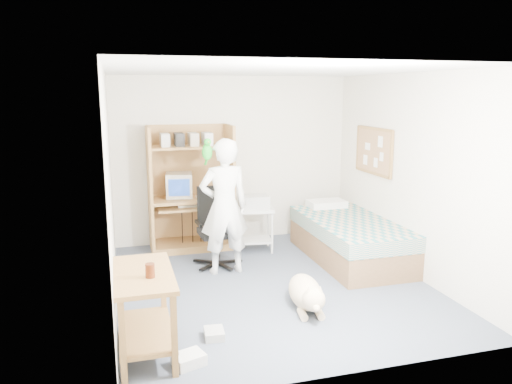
% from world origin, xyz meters
% --- Properties ---
extents(floor, '(4.00, 4.00, 0.00)m').
position_xyz_m(floor, '(0.00, 0.00, 0.00)').
color(floor, '#424959').
rests_on(floor, ground).
extents(wall_back, '(3.60, 0.02, 2.50)m').
position_xyz_m(wall_back, '(0.00, 2.00, 1.25)').
color(wall_back, silver).
rests_on(wall_back, floor).
extents(wall_right, '(0.02, 4.00, 2.50)m').
position_xyz_m(wall_right, '(1.80, 0.00, 1.25)').
color(wall_right, silver).
rests_on(wall_right, floor).
extents(wall_left, '(0.02, 4.00, 2.50)m').
position_xyz_m(wall_left, '(-1.80, 0.00, 1.25)').
color(wall_left, silver).
rests_on(wall_left, floor).
extents(ceiling, '(3.60, 4.00, 0.02)m').
position_xyz_m(ceiling, '(0.00, 0.00, 2.50)').
color(ceiling, white).
rests_on(ceiling, wall_back).
extents(computer_hutch, '(1.20, 0.63, 1.80)m').
position_xyz_m(computer_hutch, '(-0.70, 1.74, 0.82)').
color(computer_hutch, olive).
rests_on(computer_hutch, floor).
extents(bed, '(1.02, 2.02, 0.66)m').
position_xyz_m(bed, '(1.30, 0.62, 0.29)').
color(bed, brown).
rests_on(bed, floor).
extents(side_desk, '(0.50, 1.00, 0.75)m').
position_xyz_m(side_desk, '(-1.55, -1.20, 0.49)').
color(side_desk, brown).
rests_on(side_desk, floor).
extents(corkboard, '(0.04, 0.94, 0.66)m').
position_xyz_m(corkboard, '(1.77, 0.90, 1.45)').
color(corkboard, olive).
rests_on(corkboard, wall_right).
extents(office_chair, '(0.58, 0.58, 1.03)m').
position_xyz_m(office_chair, '(-0.50, 0.89, 0.37)').
color(office_chair, black).
rests_on(office_chair, floor).
extents(person, '(0.65, 0.44, 1.71)m').
position_xyz_m(person, '(-0.45, 0.58, 0.86)').
color(person, white).
rests_on(person, floor).
extents(parrot, '(0.13, 0.22, 0.35)m').
position_xyz_m(parrot, '(-0.65, 0.60, 1.57)').
color(parrot, '#13841B').
rests_on(parrot, person).
extents(dog, '(0.44, 1.04, 0.39)m').
position_xyz_m(dog, '(0.15, -0.71, 0.17)').
color(dog, beige).
rests_on(dog, floor).
extents(printer_cart, '(0.58, 0.49, 0.64)m').
position_xyz_m(printer_cart, '(0.15, 1.33, 0.42)').
color(printer_cart, silver).
rests_on(printer_cart, floor).
extents(printer, '(0.46, 0.37, 0.18)m').
position_xyz_m(printer, '(0.15, 1.33, 0.73)').
color(printer, '#A9AAA5').
rests_on(printer, printer_cart).
extents(crt_monitor, '(0.41, 0.43, 0.35)m').
position_xyz_m(crt_monitor, '(-0.86, 1.75, 0.94)').
color(crt_monitor, beige).
rests_on(crt_monitor, computer_hutch).
extents(keyboard, '(0.46, 0.20, 0.03)m').
position_xyz_m(keyboard, '(-0.68, 1.58, 0.67)').
color(keyboard, beige).
rests_on(keyboard, computer_hutch).
extents(pencil_cup, '(0.08, 0.08, 0.12)m').
position_xyz_m(pencil_cup, '(-0.37, 1.65, 0.82)').
color(pencil_cup, gold).
rests_on(pencil_cup, computer_hutch).
extents(drink_glass, '(0.08, 0.08, 0.12)m').
position_xyz_m(drink_glass, '(-1.50, -1.34, 0.81)').
color(drink_glass, '#421A0A').
rests_on(drink_glass, side_desk).
extents(floor_box_a, '(0.30, 0.27, 0.10)m').
position_xyz_m(floor_box_a, '(-1.22, -1.51, 0.05)').
color(floor_box_a, silver).
rests_on(floor_box_a, floor).
extents(floor_box_b, '(0.20, 0.23, 0.08)m').
position_xyz_m(floor_box_b, '(-0.92, -1.10, 0.04)').
color(floor_box_b, '#A7A7A2').
rests_on(floor_box_b, floor).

